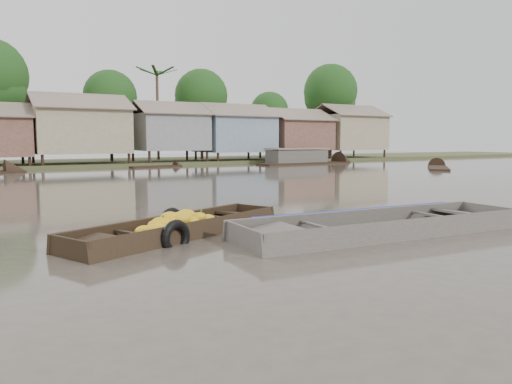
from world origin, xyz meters
TOP-DOWN VIEW (x-y plane):
  - ground at (0.00, 0.00)m, footprint 120.00×120.00m
  - riverbank at (3.03, 31.86)m, footprint 120.00×12.47m
  - banana_boat at (-1.47, 0.62)m, footprint 5.40×3.24m
  - viewer_boat at (2.45, -1.36)m, footprint 6.89×2.22m
  - distant_boats at (12.31, 23.78)m, footprint 47.47×14.90m

SIDE VIEW (x-z plane):
  - ground at x=0.00m, z-range 0.00..0.00m
  - viewer_boat at x=2.45m, z-range -0.23..0.32m
  - banana_boat at x=-1.47m, z-range -0.23..0.52m
  - distant_boats at x=12.31m, z-range -0.47..0.90m
  - riverbank at x=3.03m, z-range -2.04..8.18m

